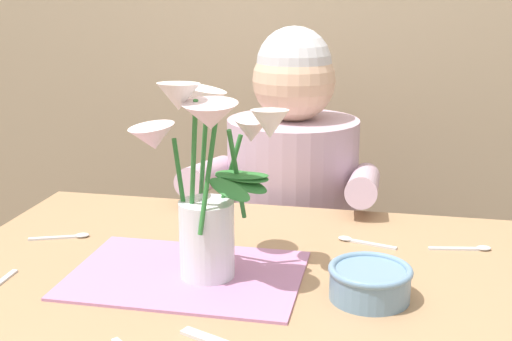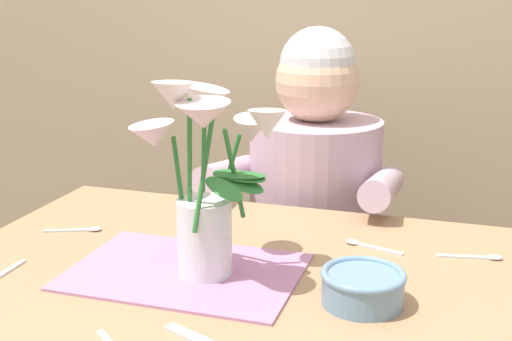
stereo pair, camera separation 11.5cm
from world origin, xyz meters
name	(u,v)px [view 2 (the right image)]	position (x,y,z in m)	size (l,w,h in m)	color
dining_table	(264,330)	(0.00, 0.00, 0.64)	(1.20, 0.80, 0.74)	#9E7A56
seated_person	(313,245)	(-0.05, 0.62, 0.56)	(0.45, 0.47, 1.14)	#4C4C56
striped_placemat	(185,271)	(-0.14, -0.01, 0.74)	(0.40, 0.28, 0.01)	#B275A3
flower_vase	(206,172)	(-0.10, -0.01, 0.93)	(0.28, 0.25, 0.35)	silver
ceramic_bowl	(363,286)	(0.17, -0.04, 0.77)	(0.14, 0.14, 0.06)	#6689A8
spoon_0	(480,257)	(0.36, 0.21, 0.74)	(0.12, 0.04, 0.01)	silver
spoon_3	(365,245)	(0.14, 0.20, 0.74)	(0.12, 0.05, 0.01)	silver
spoon_4	(82,230)	(-0.43, 0.11, 0.74)	(0.12, 0.06, 0.01)	silver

